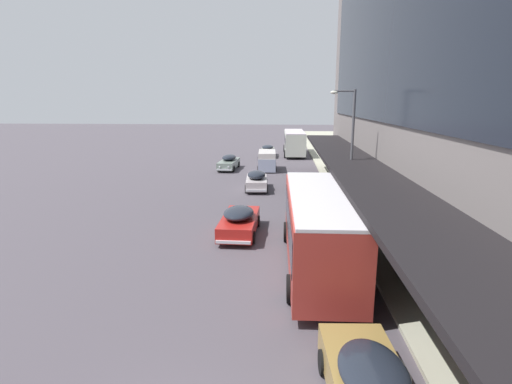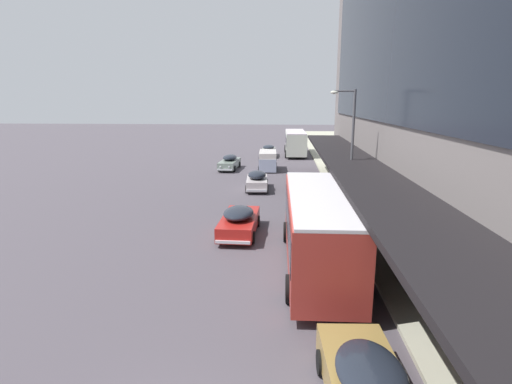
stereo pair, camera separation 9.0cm
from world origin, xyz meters
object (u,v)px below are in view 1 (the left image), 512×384
transit_bus_kerbside_front (294,141)px  vw_van (267,159)px  street_lamp (349,144)px  sedan_oncoming_rear (257,180)px  sedan_trailing_mid (239,221)px  transit_bus_kerbside_rear (318,226)px  pedestrian_at_kerb (506,338)px  sedan_trailing_near (229,162)px  sedan_second_mid (268,151)px

transit_bus_kerbside_front → vw_van: bearing=-104.5°
street_lamp → sedan_oncoming_rear: bearing=129.2°
sedan_oncoming_rear → sedan_trailing_mid: sedan_oncoming_rear is taller
transit_bus_kerbside_rear → pedestrian_at_kerb: size_ratio=5.30×
sedan_trailing_near → sedan_trailing_mid: bearing=-80.9°
sedan_trailing_near → sedan_second_mid: (3.68, 10.45, -0.00)m
sedan_trailing_mid → transit_bus_kerbside_rear: bearing=-48.0°
sedan_oncoming_rear → vw_van: size_ratio=0.94×
transit_bus_kerbside_rear → sedan_trailing_near: 26.21m
sedan_second_mid → pedestrian_at_kerb: (7.61, -42.40, 0.42)m
transit_bus_kerbside_front → sedan_oncoming_rear: size_ratio=2.27×
transit_bus_kerbside_front → street_lamp: bearing=-85.3°
sedan_oncoming_rear → transit_bus_kerbside_rear: bearing=-76.8°
vw_van → pedestrian_at_kerb: bearing=-77.2°
transit_bus_kerbside_rear → sedan_second_mid: bearing=95.6°
street_lamp → pedestrian_at_kerb: bearing=-83.5°
transit_bus_kerbside_front → sedan_trailing_near: size_ratio=1.93×
sedan_trailing_near → vw_van: bearing=-1.6°
sedan_second_mid → transit_bus_kerbside_front: bearing=25.5°
sedan_second_mid → sedan_oncoming_rear: bearing=-90.3°
sedan_oncoming_rear → sedan_trailing_mid: size_ratio=0.89×
transit_bus_kerbside_front → transit_bus_kerbside_rear: bearing=-90.0°
sedan_second_mid → street_lamp: 28.52m
vw_van → sedan_oncoming_rear: bearing=-92.7°
sedan_second_mid → sedan_trailing_near: bearing=-109.4°
sedan_trailing_near → pedestrian_at_kerb: size_ratio=2.74×
pedestrian_at_kerb → street_lamp: (-1.69, 14.75, 3.31)m
transit_bus_kerbside_rear → vw_van: bearing=97.1°
vw_van → street_lamp: 18.29m
transit_bus_kerbside_rear → transit_bus_kerbside_front: bearing=90.0°
sedan_oncoming_rear → sedan_trailing_mid: (-0.19, -11.18, -0.01)m
sedan_trailing_near → street_lamp: street_lamp is taller
transit_bus_kerbside_rear → sedan_oncoming_rear: (-3.60, 15.39, -1.13)m
sedan_oncoming_rear → sedan_trailing_near: sedan_oncoming_rear is taller
transit_bus_kerbside_front → sedan_trailing_mid: size_ratio=2.03×
transit_bus_kerbside_front → sedan_trailing_mid: bearing=-96.6°
transit_bus_kerbside_rear → pedestrian_at_kerb: 7.96m
transit_bus_kerbside_front → pedestrian_at_kerb: transit_bus_kerbside_front is taller
transit_bus_kerbside_front → sedan_trailing_near: bearing=-120.6°
sedan_second_mid → vw_van: bearing=-88.1°
transit_bus_kerbside_front → street_lamp: street_lamp is taller
sedan_trailing_mid → pedestrian_at_kerb: pedestrian_at_kerb is taller
sedan_trailing_mid → vw_van: bearing=88.2°
sedan_second_mid → sedan_trailing_mid: size_ratio=1.02×
transit_bus_kerbside_rear → vw_van: 25.28m
transit_bus_kerbside_rear → sedan_trailing_near: bearing=105.9°
transit_bus_kerbside_rear → sedan_oncoming_rear: size_ratio=2.28×
transit_bus_kerbside_rear → street_lamp: size_ratio=1.31×
transit_bus_kerbside_front → street_lamp: size_ratio=1.31×
sedan_trailing_mid → vw_van: vw_van is taller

